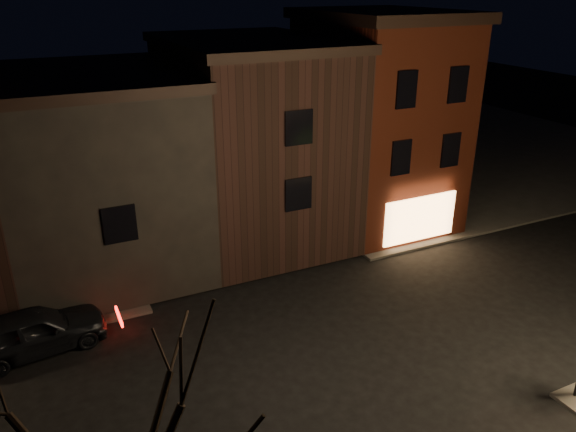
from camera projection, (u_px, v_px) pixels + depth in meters
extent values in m
plane|color=black|center=(329.00, 350.00, 19.54)|extent=(120.00, 120.00, 0.00)
cube|color=#2D2B28|center=(425.00, 143.00, 44.11)|extent=(30.00, 30.00, 0.12)
cube|color=#4A190D|center=(377.00, 124.00, 28.64)|extent=(6.00, 8.00, 10.00)
cube|color=black|center=(384.00, 15.00, 26.60)|extent=(6.50, 8.50, 0.50)
cube|color=#F2B26D|center=(420.00, 218.00, 26.71)|extent=(4.00, 0.12, 2.20)
cube|color=black|center=(252.00, 143.00, 27.07)|extent=(7.00, 10.00, 9.00)
cube|color=black|center=(249.00, 42.00, 25.25)|extent=(7.30, 10.30, 0.40)
cube|color=black|center=(97.00, 174.00, 24.37)|extent=(7.50, 10.00, 8.00)
cube|color=black|center=(84.00, 76.00, 22.74)|extent=(7.80, 10.30, 0.40)
imported|color=black|center=(34.00, 331.00, 19.19)|extent=(4.97, 2.50, 1.62)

